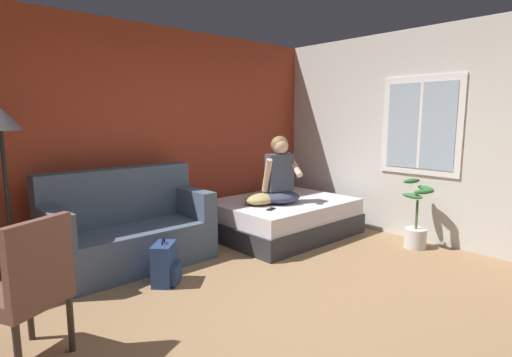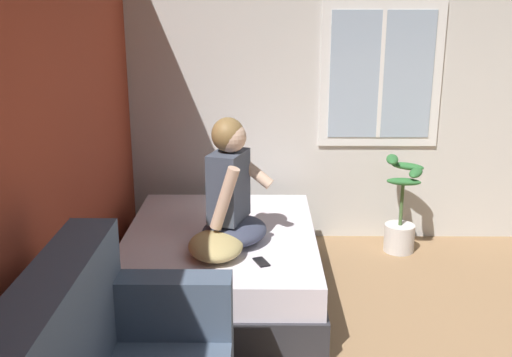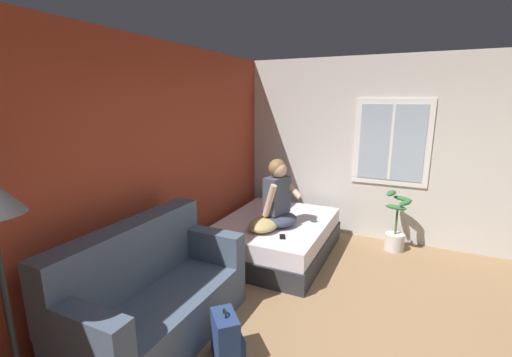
# 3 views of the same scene
# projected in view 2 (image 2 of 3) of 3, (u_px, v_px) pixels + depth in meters

# --- Properties ---
(wall_side_with_window) EXTENTS (0.19, 6.56, 2.70)m
(wall_side_with_window) POSITION_uv_depth(u_px,v_px,m) (423.00, 89.00, 5.24)
(wall_side_with_window) COLOR silver
(wall_side_with_window) RESTS_ON ground
(bed) EXTENTS (1.83, 1.41, 0.48)m
(bed) POSITION_uv_depth(u_px,v_px,m) (221.00, 263.00, 4.41)
(bed) COLOR #2D2D33
(bed) RESTS_ON ground
(person_seated) EXTENTS (0.63, 0.58, 0.88)m
(person_seated) POSITION_uv_depth(u_px,v_px,m) (232.00, 193.00, 4.08)
(person_seated) COLOR #383D51
(person_seated) RESTS_ON bed
(throw_pillow) EXTENTS (0.51, 0.40, 0.14)m
(throw_pillow) POSITION_uv_depth(u_px,v_px,m) (216.00, 245.00, 3.93)
(throw_pillow) COLOR tan
(throw_pillow) RESTS_ON bed
(cell_phone) EXTENTS (0.16, 0.12, 0.01)m
(cell_phone) POSITION_uv_depth(u_px,v_px,m) (261.00, 262.00, 3.84)
(cell_phone) COLOR black
(cell_phone) RESTS_ON bed
(potted_plant) EXTENTS (0.39, 0.37, 0.85)m
(potted_plant) POSITION_uv_depth(u_px,v_px,m) (401.00, 218.00, 5.14)
(potted_plant) COLOR silver
(potted_plant) RESTS_ON ground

